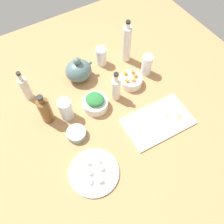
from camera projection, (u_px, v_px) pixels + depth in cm
name	position (u px, v px, depth cm)	size (l,w,h in cm)	color
tabletop	(112.00, 118.00, 128.39)	(190.00, 190.00, 3.00)	#A7784A
cutting_board	(158.00, 121.00, 125.07)	(35.85, 21.53, 1.00)	silver
plate_tofu	(94.00, 172.00, 110.40)	(23.69, 23.69, 1.20)	white
bowl_greens	(95.00, 104.00, 128.32)	(13.86, 13.86, 5.44)	white
bowl_carrots	(131.00, 81.00, 136.98)	(12.98, 12.98, 5.33)	white
bowl_small_side	(76.00, 133.00, 119.90)	(10.05, 10.05, 3.67)	gray
teapot	(78.00, 70.00, 136.37)	(16.97, 14.69, 16.14)	#4B6665
bottle_0	(116.00, 88.00, 127.45)	(5.20, 5.20, 19.93)	silver
bottle_1	(26.00, 88.00, 127.15)	(4.65, 4.65, 20.55)	silver
bottle_2	(127.00, 44.00, 139.31)	(5.37, 5.37, 28.22)	silver
bottle_3	(45.00, 110.00, 119.28)	(6.24, 6.24, 20.19)	brown
drinking_glass_0	(101.00, 56.00, 143.14)	(6.53, 6.53, 11.52)	white
drinking_glass_1	(147.00, 65.00, 138.33)	(6.22, 6.22, 13.14)	white
drinking_glass_2	(66.00, 109.00, 121.98)	(6.93, 6.93, 12.97)	white
carrot_cube_0	(127.00, 81.00, 132.41)	(1.80, 1.80, 1.80)	orange
carrot_cube_1	(136.00, 76.00, 134.34)	(1.80, 1.80, 1.80)	orange
carrot_cube_2	(134.00, 80.00, 132.70)	(1.80, 1.80, 1.80)	orange
carrot_cube_3	(125.00, 73.00, 135.37)	(1.80, 1.80, 1.80)	orange
carrot_cube_4	(133.00, 72.00, 135.84)	(1.80, 1.80, 1.80)	orange
chopped_greens_mound	(95.00, 99.00, 124.44)	(10.32, 9.22, 3.71)	#276D32
tofu_cube_0	(100.00, 180.00, 106.69)	(2.20, 2.20, 2.20)	white
tofu_cube_1	(98.00, 161.00, 111.47)	(2.20, 2.20, 2.20)	white
tofu_cube_2	(89.00, 173.00, 108.58)	(2.20, 2.20, 2.20)	white
tofu_cube_3	(101.00, 168.00, 109.81)	(2.20, 2.20, 2.20)	white
tofu_cube_4	(90.00, 181.00, 106.47)	(2.20, 2.20, 2.20)	silver
tofu_cube_5	(88.00, 163.00, 111.11)	(2.20, 2.20, 2.20)	white
dumpling_0	(178.00, 116.00, 124.61)	(4.05, 3.64, 2.75)	beige
dumpling_1	(165.00, 114.00, 125.38)	(4.98, 4.81, 2.54)	beige
dumpling_2	(141.00, 130.00, 120.37)	(5.37, 4.64, 2.29)	beige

